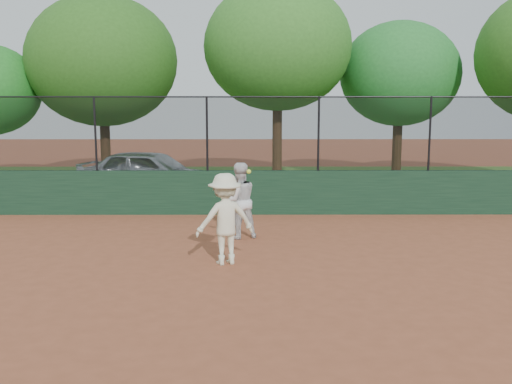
{
  "coord_description": "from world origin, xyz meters",
  "views": [
    {
      "loc": [
        0.75,
        -9.37,
        2.98
      ],
      "look_at": [
        0.8,
        2.2,
        1.2
      ],
      "focal_mm": 40.0,
      "sensor_mm": 36.0,
      "label": 1
    }
  ],
  "objects_px": {
    "parked_car": "(151,174)",
    "tree_2": "(278,47)",
    "tree_3": "(400,74)",
    "tree_1": "(102,61)",
    "player_second": "(239,201)",
    "player_main": "(225,219)"
  },
  "relations": [
    {
      "from": "player_second",
      "to": "tree_3",
      "type": "relative_size",
      "value": 0.28
    },
    {
      "from": "tree_2",
      "to": "tree_3",
      "type": "distance_m",
      "value": 4.91
    },
    {
      "from": "player_main",
      "to": "tree_3",
      "type": "bearing_deg",
      "value": 62.18
    },
    {
      "from": "tree_1",
      "to": "tree_3",
      "type": "xyz_separation_m",
      "value": [
        11.06,
        0.74,
        -0.42
      ]
    },
    {
      "from": "tree_1",
      "to": "player_second",
      "type": "bearing_deg",
      "value": -59.12
    },
    {
      "from": "player_main",
      "to": "tree_1",
      "type": "relative_size",
      "value": 0.26
    },
    {
      "from": "tree_3",
      "to": "tree_2",
      "type": "bearing_deg",
      "value": -165.95
    },
    {
      "from": "parked_car",
      "to": "player_main",
      "type": "bearing_deg",
      "value": -146.22
    },
    {
      "from": "parked_car",
      "to": "tree_2",
      "type": "bearing_deg",
      "value": -41.6
    },
    {
      "from": "parked_car",
      "to": "tree_1",
      "type": "relative_size",
      "value": 0.67
    },
    {
      "from": "tree_2",
      "to": "player_second",
      "type": "bearing_deg",
      "value": -98.22
    },
    {
      "from": "parked_car",
      "to": "tree_3",
      "type": "bearing_deg",
      "value": -51.7
    },
    {
      "from": "tree_1",
      "to": "tree_3",
      "type": "distance_m",
      "value": 11.1
    },
    {
      "from": "parked_car",
      "to": "tree_2",
      "type": "height_order",
      "value": "tree_2"
    },
    {
      "from": "player_second",
      "to": "tree_1",
      "type": "relative_size",
      "value": 0.25
    },
    {
      "from": "tree_1",
      "to": "tree_2",
      "type": "xyz_separation_m",
      "value": [
        6.38,
        -0.43,
        0.47
      ]
    },
    {
      "from": "parked_car",
      "to": "player_second",
      "type": "relative_size",
      "value": 2.72
    },
    {
      "from": "player_second",
      "to": "tree_3",
      "type": "distance_m",
      "value": 11.57
    },
    {
      "from": "tree_2",
      "to": "tree_1",
      "type": "bearing_deg",
      "value": 176.11
    },
    {
      "from": "tree_2",
      "to": "tree_3",
      "type": "xyz_separation_m",
      "value": [
        4.68,
        1.17,
        -0.9
      ]
    },
    {
      "from": "tree_3",
      "to": "player_second",
      "type": "bearing_deg",
      "value": -121.95
    },
    {
      "from": "tree_3",
      "to": "tree_1",
      "type": "bearing_deg",
      "value": -176.19
    }
  ]
}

